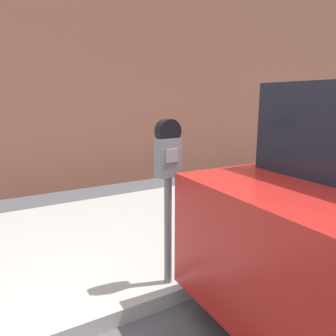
{
  "coord_description": "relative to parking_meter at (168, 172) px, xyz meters",
  "views": [
    {
      "loc": [
        -0.72,
        -1.23,
        1.69
      ],
      "look_at": [
        0.59,
        0.96,
        1.14
      ],
      "focal_mm": 35.0,
      "sensor_mm": 36.0,
      "label": 1
    }
  ],
  "objects": [
    {
      "name": "sidewalk",
      "position": [
        -0.59,
        1.24,
        -1.04
      ],
      "size": [
        24.0,
        2.8,
        0.13
      ],
      "color": "#ADAAA3",
      "rests_on": "ground_plane"
    },
    {
      "name": "parking_meter",
      "position": [
        0.0,
        0.0,
        0.0
      ],
      "size": [
        0.19,
        0.12,
        1.39
      ],
      "color": "slate",
      "rests_on": "sidewalk"
    }
  ]
}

